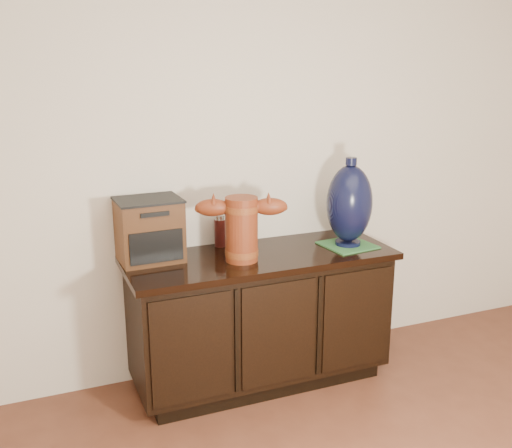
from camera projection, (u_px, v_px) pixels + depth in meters
name	position (u px, v px, depth m)	size (l,w,h in m)	color
sideboard	(260.00, 317.00, 3.32)	(1.46, 0.56, 0.75)	black
terracotta_vessel	(242.00, 225.00, 3.08)	(0.48, 0.23, 0.34)	maroon
tv_radio	(149.00, 230.00, 3.09)	(0.34, 0.28, 0.33)	#432410
green_mat	(348.00, 245.00, 3.38)	(0.26, 0.26, 0.01)	#2E6834
lamp_base	(349.00, 204.00, 3.31)	(0.28, 0.28, 0.49)	black
spray_can	(220.00, 231.00, 3.34)	(0.06, 0.06, 0.18)	#5D140F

